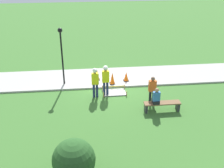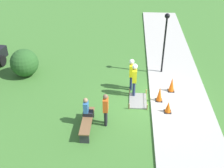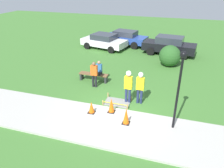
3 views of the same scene
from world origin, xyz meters
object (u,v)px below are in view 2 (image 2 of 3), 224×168
traffic_cone_sidewalk_edge (172,85)px  person_seated_on_bench (87,108)px  traffic_cone_near_patch (168,107)px  park_bench (87,123)px  lamppost_near (165,34)px  worker_supervisor (134,77)px  worker_assistant (131,72)px  traffic_cone_far_patch (160,94)px  bystander_in_orange_shirt (106,108)px

traffic_cone_sidewalk_edge → person_seated_on_bench: bearing=124.7°
traffic_cone_near_patch → park_bench: (-1.34, 3.65, -0.03)m
traffic_cone_sidewalk_edge → lamppost_near: size_ratio=0.23×
worker_supervisor → worker_assistant: 0.62m
traffic_cone_sidewalk_edge → lamppost_near: (2.07, 0.33, 1.95)m
traffic_cone_near_patch → traffic_cone_sidewalk_edge: size_ratio=0.74×
traffic_cone_sidewalk_edge → worker_supervisor: (-0.40, 1.97, 0.63)m
traffic_cone_near_patch → person_seated_on_bench: 3.86m
traffic_cone_far_patch → worker_supervisor: (0.52, 1.27, 0.64)m
worker_assistant → bystander_in_orange_shirt: size_ratio=1.10×
person_seated_on_bench → worker_supervisor: bearing=-40.9°
lamppost_near → worker_supervisor: bearing=146.4°
traffic_cone_near_patch → traffic_cone_far_patch: traffic_cone_far_patch is taller
traffic_cone_far_patch → worker_assistant: size_ratio=0.43×
worker_supervisor → person_seated_on_bench: bearing=139.1°
person_seated_on_bench → worker_supervisor: worker_supervisor is taller
park_bench → worker_assistant: size_ratio=1.06×
traffic_cone_sidewalk_edge → traffic_cone_near_patch: bearing=168.9°
traffic_cone_far_patch → bystander_in_orange_shirt: (-1.88, 2.52, 0.44)m
traffic_cone_sidewalk_edge → lamppost_near: lamppost_near is taller
traffic_cone_near_patch → worker_supervisor: 2.28m
traffic_cone_sidewalk_edge → lamppost_near: bearing=9.2°
person_seated_on_bench → traffic_cone_near_patch: bearing=-75.2°
traffic_cone_near_patch → lamppost_near: lamppost_near is taller
worker_assistant → bystander_in_orange_shirt: bearing=159.9°
worker_supervisor → worker_assistant: bearing=14.4°
traffic_cone_near_patch → worker_supervisor: bearing=48.3°
worker_assistant → lamppost_near: (1.86, -1.79, 1.36)m
park_bench → worker_assistant: (3.38, -1.89, 0.71)m
traffic_cone_near_patch → lamppost_near: 4.41m
person_seated_on_bench → traffic_cone_sidewalk_edge: bearing=-55.3°
bystander_in_orange_shirt → person_seated_on_bench: bearing=90.6°
traffic_cone_near_patch → bystander_in_orange_shirt: bystander_in_orange_shirt is taller
bystander_in_orange_shirt → lamppost_near: (4.87, -2.89, 1.52)m
worker_assistant → lamppost_near: bearing=-43.9°
traffic_cone_far_patch → traffic_cone_near_patch: bearing=-159.4°
bystander_in_orange_shirt → worker_supervisor: bearing=-27.5°
bystander_in_orange_shirt → traffic_cone_sidewalk_edge: bearing=-49.0°
traffic_cone_sidewalk_edge → lamppost_near: 2.86m
traffic_cone_near_patch → bystander_in_orange_shirt: size_ratio=0.36×
traffic_cone_far_patch → person_seated_on_bench: (-1.89, 3.36, 0.38)m
park_bench → worker_supervisor: worker_supervisor is taller
worker_supervisor → traffic_cone_sidewalk_edge: bearing=-78.7°
worker_supervisor → lamppost_near: bearing=-33.6°
traffic_cone_far_patch → lamppost_near: bearing=-7.0°
park_bench → bystander_in_orange_shirt: (0.37, -0.79, 0.55)m
park_bench → traffic_cone_far_patch: bearing=-55.7°
traffic_cone_sidewalk_edge → person_seated_on_bench: person_seated_on_bench is taller
worker_assistant → traffic_cone_near_patch: bearing=-139.1°
traffic_cone_far_patch → lamppost_near: size_ratio=0.22×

